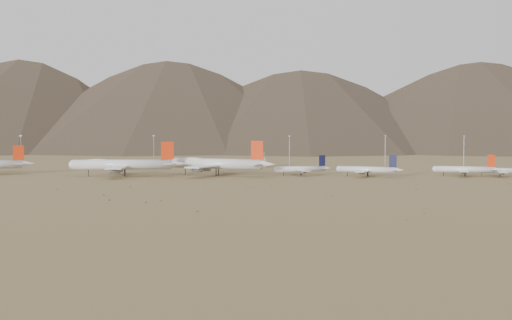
{
  "coord_description": "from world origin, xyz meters",
  "views": [
    {
      "loc": [
        43.19,
        -395.36,
        31.73
      ],
      "look_at": [
        29.18,
        30.0,
        10.38
      ],
      "focal_mm": 45.0,
      "sensor_mm": 36.0,
      "label": 1
    }
  ],
  "objects_px": {
    "widebody_centre": "(123,164)",
    "narrowbody_b": "(368,170)",
    "control_tower": "(261,161)",
    "narrowbody_a": "(302,169)",
    "widebody_east": "(216,164)"
  },
  "relations": [
    {
      "from": "narrowbody_b",
      "to": "widebody_east",
      "type": "bearing_deg",
      "value": -162.49
    },
    {
      "from": "narrowbody_a",
      "to": "control_tower",
      "type": "xyz_separation_m",
      "value": [
        -29.66,
        88.14,
        0.97
      ]
    },
    {
      "from": "widebody_east",
      "to": "narrowbody_b",
      "type": "distance_m",
      "value": 99.89
    },
    {
      "from": "narrowbody_b",
      "to": "control_tower",
      "type": "bearing_deg",
      "value": 147.51
    },
    {
      "from": "narrowbody_b",
      "to": "control_tower",
      "type": "xyz_separation_m",
      "value": [
        -72.25,
        99.75,
        0.58
      ]
    },
    {
      "from": "widebody_east",
      "to": "narrowbody_a",
      "type": "relative_size",
      "value": 1.9
    },
    {
      "from": "widebody_centre",
      "to": "narrowbody_b",
      "type": "xyz_separation_m",
      "value": [
        159.78,
        0.12,
        -3.07
      ]
    },
    {
      "from": "narrowbody_a",
      "to": "widebody_centre",
      "type": "bearing_deg",
      "value": 168.47
    },
    {
      "from": "control_tower",
      "to": "narrowbody_a",
      "type": "bearing_deg",
      "value": -71.4
    },
    {
      "from": "widebody_centre",
      "to": "control_tower",
      "type": "relative_size",
      "value": 6.36
    },
    {
      "from": "narrowbody_a",
      "to": "widebody_east",
      "type": "bearing_deg",
      "value": 167.26
    },
    {
      "from": "widebody_centre",
      "to": "control_tower",
      "type": "bearing_deg",
      "value": 44.31
    },
    {
      "from": "widebody_centre",
      "to": "control_tower",
      "type": "xyz_separation_m",
      "value": [
        87.53,
        99.87,
        -2.49
      ]
    },
    {
      "from": "widebody_east",
      "to": "narrowbody_b",
      "type": "bearing_deg",
      "value": 17.35
    },
    {
      "from": "widebody_centre",
      "to": "widebody_east",
      "type": "height_order",
      "value": "widebody_east"
    }
  ]
}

